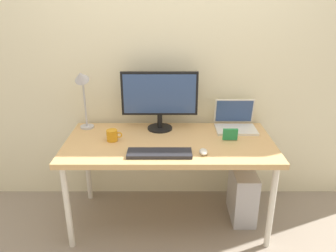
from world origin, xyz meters
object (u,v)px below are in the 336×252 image
Objects in this scene: laptop at (234,122)px; mouse at (202,152)px; keyboard at (158,153)px; photo_frame at (229,134)px; coffee_mug at (111,135)px; desk_lamp at (81,86)px; desk at (168,148)px; computer_tower at (241,194)px; monitor at (158,97)px.

laptop is 3.56× the size of mouse.
mouse is (0.30, 0.01, 0.01)m from keyboard.
coffee_mug is at bearing -179.52° from photo_frame.
desk is at bearing -19.56° from desk_lamp.
desk_lamp is at bearing 160.44° from desk.
desk is 0.74m from computer_tower.
computer_tower is (0.59, 0.04, -0.44)m from desk.
laptop is at bearing 38.79° from keyboard.
keyboard is 1.05× the size of computer_tower.
desk is at bearing 136.77° from mouse.
laptop is 0.64× the size of desk_lamp.
desk_lamp is 1.19m from photo_frame.
keyboard is at bearing -37.82° from desk_lamp.
laptop is 0.59m from computer_tower.
coffee_mug is (-0.66, 0.22, 0.03)m from mouse.
mouse reaches higher than desk.
computer_tower is (0.67, -0.20, -0.76)m from monitor.
monitor reaches higher than laptop.
computer_tower is at bearing -74.08° from laptop.
desk_lamp is at bearing 142.18° from keyboard.
monitor is 0.65m from laptop.
mouse is (0.31, -0.46, -0.25)m from monitor.
keyboard is (-0.60, -0.48, -0.05)m from laptop.
coffee_mug is at bearing -43.06° from desk_lamp.
photo_frame is (0.52, 0.24, 0.04)m from keyboard.
photo_frame is at bearing -23.02° from monitor.
mouse is at bearing -122.63° from laptop.
keyboard is (0.61, -0.47, -0.35)m from desk_lamp.
monitor is 5.10× the size of coffee_mug.
monitor is at bearing 90.95° from keyboard.
laptop reaches higher than keyboard.
laptop is at bearing 57.37° from mouse.
photo_frame is at bearing 25.10° from keyboard.
keyboard is at bearing -177.59° from mouse.
photo_frame is (0.45, 0.01, 0.10)m from desk.
keyboard reaches higher than computer_tower.
desk_lamp is 5.56× the size of mouse.
coffee_mug is 1.15m from computer_tower.
desk_lamp reaches higher than computer_tower.
desk is 0.33m from mouse.
laptop is at bearing 105.92° from computer_tower.
laptop is (0.53, 0.25, 0.11)m from desk.
mouse is (0.23, -0.22, 0.07)m from desk.
coffee_mug is at bearing 161.13° from mouse.
desk_lamp is (-0.60, 0.00, 0.09)m from monitor.
desk_lamp is 1.07m from mouse.
laptop is 2.73× the size of coffee_mug.
desk is 0.60m from laptop.
monitor reaches higher than photo_frame.
desk_lamp is at bearing 179.90° from monitor.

